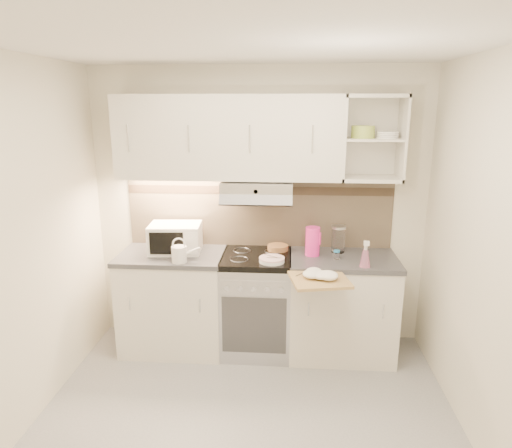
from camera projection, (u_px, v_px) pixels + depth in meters
name	position (u px, v px, depth m)	size (l,w,h in m)	color
ground	(245.00, 431.00, 3.13)	(3.00, 3.00, 0.00)	#9B9B9E
room_shell	(249.00, 188.00, 3.06)	(3.04, 2.84, 2.52)	silver
base_cabinet_left	(174.00, 303.00, 4.13)	(0.90, 0.60, 0.86)	silver
worktop_left	(172.00, 255.00, 4.02)	(0.92, 0.62, 0.04)	#47474C
base_cabinet_right	(341.00, 308.00, 4.03)	(0.90, 0.60, 0.86)	silver
worktop_right	(344.00, 260.00, 3.91)	(0.92, 0.62, 0.04)	#47474C
electric_range	(257.00, 303.00, 4.07)	(0.60, 0.60, 0.90)	#B7B7BC
microwave	(175.00, 238.00, 4.03)	(0.47, 0.36, 0.25)	white
watering_can	(180.00, 253.00, 3.77)	(0.25, 0.13, 0.21)	white
plate_stack	(272.00, 260.00, 3.78)	(0.21, 0.21, 0.05)	white
bread_loaf	(278.00, 248.00, 4.09)	(0.19, 0.19, 0.05)	#A2813E
pink_pitcher	(313.00, 241.00, 3.93)	(0.13, 0.12, 0.25)	#FF2A9A
glass_jar	(338.00, 239.00, 4.02)	(0.13, 0.13, 0.24)	white
spice_jar	(337.00, 254.00, 3.86)	(0.05, 0.05, 0.08)	white
spray_bottle	(365.00, 256.00, 3.66)	(0.09, 0.09, 0.23)	#FF98C6
cutting_board	(319.00, 280.00, 3.48)	(0.43, 0.38, 0.02)	tan
dish_towel	(323.00, 275.00, 3.45)	(0.28, 0.24, 0.07)	white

